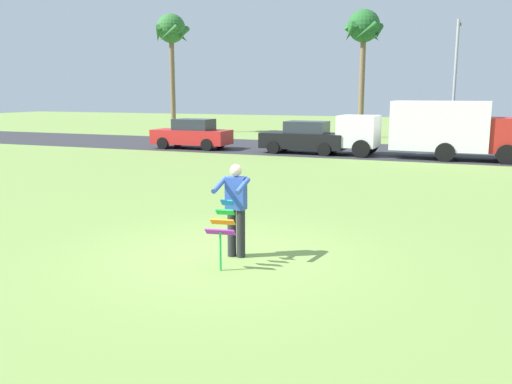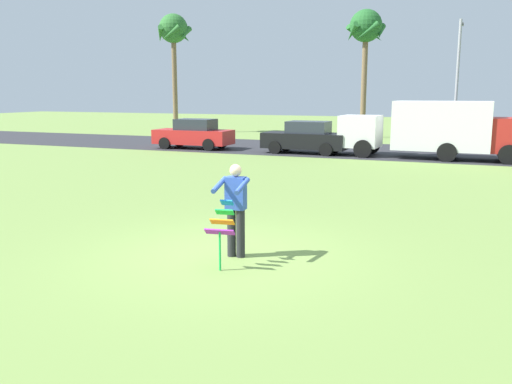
% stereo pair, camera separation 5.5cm
% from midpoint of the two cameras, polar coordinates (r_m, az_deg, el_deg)
% --- Properties ---
extents(ground_plane, '(120.00, 120.00, 0.00)m').
position_cam_midpoint_polar(ground_plane, '(10.25, -3.36, -6.68)').
color(ground_plane, olive).
extents(road_strip, '(120.00, 8.00, 0.01)m').
position_cam_midpoint_polar(road_strip, '(28.95, 13.31, 4.18)').
color(road_strip, '#2D2D33').
rests_on(road_strip, ground).
extents(person_kite_flyer, '(0.56, 0.67, 1.73)m').
position_cam_midpoint_polar(person_kite_flyer, '(9.94, -2.01, -1.55)').
color(person_kite_flyer, '#26262B').
rests_on(person_kite_flyer, ground).
extents(kite_held, '(0.53, 0.68, 1.15)m').
position_cam_midpoint_polar(kite_held, '(9.38, -3.39, -3.39)').
color(kite_held, blue).
rests_on(kite_held, ground).
extents(parked_car_red, '(4.22, 1.88, 1.60)m').
position_cam_midpoint_polar(parked_car_red, '(29.66, -6.48, 6.03)').
color(parked_car_red, red).
rests_on(parked_car_red, ground).
extents(parked_car_black, '(4.24, 1.92, 1.60)m').
position_cam_midpoint_polar(parked_car_black, '(27.28, 5.32, 5.67)').
color(parked_car_black, black).
rests_on(parked_car_black, ground).
extents(parked_truck_white_box, '(6.76, 2.27, 2.62)m').
position_cam_midpoint_polar(parked_truck_white_box, '(26.22, 17.14, 6.46)').
color(parked_truck_white_box, silver).
rests_on(parked_truck_white_box, ground).
extents(palm_tree_left_near, '(2.58, 2.71, 8.66)m').
position_cam_midpoint_polar(palm_tree_left_near, '(41.94, -8.61, 16.08)').
color(palm_tree_left_near, brown).
rests_on(palm_tree_left_near, ground).
extents(palm_tree_right_near, '(2.58, 2.71, 8.32)m').
position_cam_midpoint_polar(palm_tree_right_near, '(37.57, 11.48, 16.18)').
color(palm_tree_right_near, brown).
rests_on(palm_tree_right_near, ground).
extents(streetlight_pole, '(0.24, 1.65, 7.00)m').
position_cam_midpoint_polar(streetlight_pole, '(33.42, 20.41, 11.47)').
color(streetlight_pole, '#9E9EA3').
rests_on(streetlight_pole, ground).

